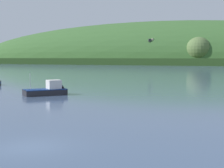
% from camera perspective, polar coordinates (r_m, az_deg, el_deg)
% --- Properties ---
extents(ground, '(1400.00, 1400.00, 0.00)m').
position_cam_1_polar(ground, '(19.42, -13.78, -10.35)').
color(ground, '#425675').
extents(far_shoreline_hill, '(442.64, 128.66, 64.87)m').
position_cam_1_polar(far_shoreline_hill, '(261.81, 7.05, 3.46)').
color(far_shoreline_hill, '#27431B').
rests_on(far_shoreline_hill, ground).
extents(dockside_crane, '(12.10, 6.29, 17.53)m').
position_cam_1_polar(dockside_crane, '(227.02, 6.93, 5.36)').
color(dockside_crane, '#4C4C51').
rests_on(dockside_crane, ground).
extents(fishing_boat_moored, '(5.66, 5.80, 3.72)m').
position_cam_1_polar(fishing_boat_moored, '(45.23, -10.49, -1.26)').
color(fishing_boat_moored, '#232328').
rests_on(fishing_boat_moored, ground).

